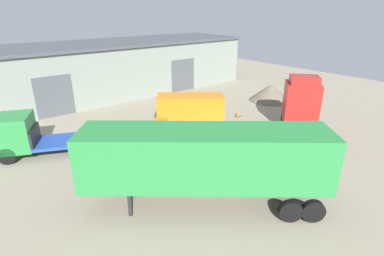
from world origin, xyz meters
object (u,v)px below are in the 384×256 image
Objects in this scene: tractor_unit_red at (301,105)px; gravel_pile at (270,93)px; flatbed_truck_green at (35,135)px; traffic_cone at (238,114)px; container_trailer_green at (206,159)px; delivery_van_orange at (189,111)px; oil_drum at (278,150)px.

tractor_unit_red reaches higher than gravel_pile.
flatbed_truck_green is 21.92m from gravel_pile.
traffic_cone is (15.61, -3.32, -1.08)m from flatbed_truck_green.
flatbed_truck_green is 16.00m from traffic_cone.
container_trailer_green is 13.52m from traffic_cone.
traffic_cone is at bearing -147.09° from delivery_van_orange.
tractor_unit_red is 5.78m from oil_drum.
tractor_unit_red is at bearing -127.51° from container_trailer_green.
gravel_pile reaches higher than oil_drum.
delivery_van_orange is 7.59m from oil_drum.
oil_drum is (-9.96, -8.19, -0.41)m from gravel_pile.
flatbed_truck_green is at bearing 114.07° from tractor_unit_red.
delivery_van_orange is 5.38m from traffic_cone.
traffic_cone is (5.22, -0.46, -1.23)m from delivery_van_orange.
flatbed_truck_green is at bearing -26.69° from container_trailer_green.
container_trailer_green is 18.54× the size of traffic_cone.
delivery_van_orange is (-6.72, 5.52, -0.49)m from tractor_unit_red.
tractor_unit_red reaches higher than flatbed_truck_green.
container_trailer_green is 2.38× the size of gravel_pile.
tractor_unit_red is 7.97m from gravel_pile.
tractor_unit_red is at bearing 19.44° from oil_drum.
container_trailer_green is at bearing -151.91° from gravel_pile.
container_trailer_green is 19.35m from gravel_pile.
tractor_unit_red is at bearing 178.53° from flatbed_truck_green.
tractor_unit_red is 11.44× the size of traffic_cone.
container_trailer_green is 7.40m from oil_drum.
tractor_unit_red is at bearing -73.42° from traffic_cone.
delivery_van_orange is 10.78m from flatbed_truck_green.
tractor_unit_red is at bearing -126.58° from gravel_pile.
tractor_unit_red is 8.72m from delivery_van_orange.
flatbed_truck_green is 8.39× the size of oil_drum.
flatbed_truck_green reaches higher than oil_drum.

